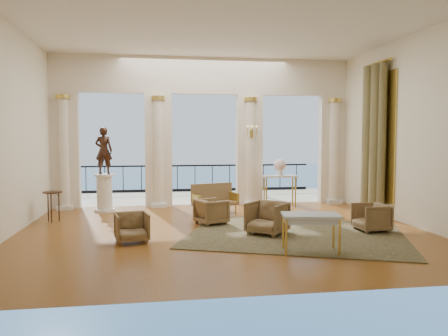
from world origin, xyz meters
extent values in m
plane|color=#4F270A|center=(0.00, 0.00, 0.00)|extent=(9.00, 9.00, 0.00)
plane|color=white|center=(0.00, -4.00, 2.25)|extent=(9.00, 0.00, 9.00)
plane|color=white|center=(-4.50, 0.00, 2.25)|extent=(0.00, 8.00, 8.00)
plane|color=white|center=(4.50, 0.00, 2.25)|extent=(0.00, 8.00, 8.00)
plane|color=white|center=(0.00, 0.00, 4.50)|extent=(9.00, 9.00, 0.00)
cube|color=#FBE9CD|center=(0.00, 3.85, 3.95)|extent=(9.00, 0.30, 1.10)
cube|color=#FBE9CD|center=(-4.10, 3.85, 1.70)|extent=(0.80, 0.30, 3.40)
cylinder|color=#FBE9CD|center=(-4.10, 3.67, 1.60)|extent=(0.28, 0.28, 3.20)
cylinder|color=gold|center=(-4.10, 3.67, 3.25)|extent=(0.40, 0.40, 0.12)
cube|color=silver|center=(-4.10, 3.67, 0.06)|extent=(0.45, 0.45, 0.12)
cube|color=#FBE9CD|center=(-1.40, 3.85, 1.70)|extent=(0.80, 0.30, 3.40)
cylinder|color=#FBE9CD|center=(-1.40, 3.67, 1.60)|extent=(0.28, 0.28, 3.20)
cylinder|color=gold|center=(-1.40, 3.67, 3.25)|extent=(0.40, 0.40, 0.12)
cube|color=silver|center=(-1.40, 3.67, 0.06)|extent=(0.45, 0.45, 0.12)
cube|color=#FBE9CD|center=(1.40, 3.85, 1.70)|extent=(0.80, 0.30, 3.40)
cylinder|color=#FBE9CD|center=(1.40, 3.67, 1.60)|extent=(0.28, 0.28, 3.20)
cylinder|color=gold|center=(1.40, 3.67, 3.25)|extent=(0.40, 0.40, 0.12)
cube|color=silver|center=(1.40, 3.67, 0.06)|extent=(0.45, 0.45, 0.12)
cube|color=#FBE9CD|center=(4.10, 3.85, 1.70)|extent=(0.80, 0.30, 3.40)
cylinder|color=#FBE9CD|center=(4.10, 3.67, 1.60)|extent=(0.28, 0.28, 3.20)
cylinder|color=gold|center=(4.10, 3.67, 3.25)|extent=(0.40, 0.40, 0.12)
cube|color=silver|center=(4.10, 3.67, 0.06)|extent=(0.45, 0.45, 0.12)
cube|color=#B6AD95|center=(0.00, 5.80, -0.05)|extent=(10.00, 3.60, 0.10)
cube|color=black|center=(0.00, 7.40, 1.00)|extent=(9.00, 0.06, 0.06)
cube|color=black|center=(0.00, 7.40, 0.05)|extent=(9.00, 0.06, 0.10)
cylinder|color=black|center=(0.00, 7.40, 0.50)|extent=(0.03, 0.03, 1.00)
cylinder|color=black|center=(-4.10, 7.40, 0.50)|extent=(0.03, 0.03, 1.00)
cylinder|color=black|center=(4.10, 7.40, 0.50)|extent=(0.03, 0.03, 1.00)
cylinder|color=#4C3823|center=(2.00, 6.60, 2.10)|extent=(0.20, 0.20, 4.20)
plane|color=#1F5A81|center=(0.00, 60.00, -6.00)|extent=(160.00, 160.00, 0.00)
cylinder|color=brown|center=(4.30, 1.05, 2.00)|extent=(0.26, 0.26, 4.00)
cylinder|color=brown|center=(4.26, 1.50, 2.00)|extent=(0.32, 0.32, 4.00)
cylinder|color=brown|center=(4.30, 1.95, 2.00)|extent=(0.26, 0.26, 4.00)
cylinder|color=gold|center=(4.35, 1.50, 4.05)|extent=(0.08, 1.40, 0.08)
cube|color=gold|center=(4.47, 1.50, 2.10)|extent=(0.04, 1.60, 3.40)
cube|color=gold|center=(1.40, 3.53, 2.20)|extent=(0.10, 0.04, 0.25)
cylinder|color=gold|center=(1.26, 3.45, 2.30)|extent=(0.02, 0.02, 0.22)
cylinder|color=gold|center=(1.40, 3.45, 2.30)|extent=(0.02, 0.02, 0.22)
cylinder|color=gold|center=(1.54, 3.45, 2.30)|extent=(0.02, 0.02, 0.22)
cube|color=#282C16|center=(1.50, -0.56, 0.01)|extent=(5.44, 4.87, 0.02)
imported|color=#4D4120|center=(-1.95, -0.69, 0.33)|extent=(0.74, 0.71, 0.65)
imported|color=#4D4120|center=(0.90, -0.42, 0.39)|extent=(1.04, 1.03, 0.78)
imported|color=#4D4120|center=(3.26, -0.48, 0.34)|extent=(0.66, 0.70, 0.69)
imported|color=#4D4120|center=(-0.16, 0.85, 0.34)|extent=(0.82, 0.85, 0.67)
cube|color=#4D4120|center=(0.13, 2.30, 0.27)|extent=(1.32, 0.85, 0.09)
cube|color=#4D4120|center=(0.05, 2.53, 0.56)|extent=(1.19, 0.45, 0.50)
cube|color=gold|center=(-0.42, 2.12, 0.44)|extent=(0.22, 0.50, 0.24)
cube|color=gold|center=(0.67, 2.48, 0.44)|extent=(0.22, 0.50, 0.24)
cylinder|color=gold|center=(-0.32, 1.95, 0.11)|extent=(0.05, 0.05, 0.23)
cylinder|color=gold|center=(0.69, 2.27, 0.11)|extent=(0.05, 0.05, 0.23)
cylinder|color=gold|center=(-0.44, 2.33, 0.11)|extent=(0.05, 0.05, 0.23)
cylinder|color=gold|center=(0.57, 2.65, 0.11)|extent=(0.05, 0.05, 0.23)
cube|color=#ADC2D5|center=(1.30, -2.00, 0.68)|extent=(1.11, 0.73, 0.05)
cylinder|color=gold|center=(0.80, -2.15, 0.33)|extent=(0.04, 0.04, 0.66)
cylinder|color=gold|center=(1.72, -2.31, 0.33)|extent=(0.04, 0.04, 0.66)
cylinder|color=gold|center=(0.88, -1.69, 0.33)|extent=(0.04, 0.04, 0.66)
cylinder|color=gold|center=(1.80, -1.85, 0.33)|extent=(0.04, 0.04, 0.66)
cylinder|color=silver|center=(-2.91, 3.06, 0.04)|extent=(0.58, 0.58, 0.08)
cylinder|color=silver|center=(-2.91, 3.06, 0.53)|extent=(0.43, 0.43, 0.93)
cylinder|color=silver|center=(-2.91, 3.06, 1.04)|extent=(0.54, 0.54, 0.06)
imported|color=#321E16|center=(-2.91, 3.06, 1.72)|extent=(0.52, 0.39, 1.31)
cube|color=silver|center=(2.20, 3.18, 0.92)|extent=(1.01, 0.41, 0.06)
cylinder|color=gold|center=(1.76, 3.03, 0.45)|extent=(0.05, 0.05, 0.90)
cylinder|color=gold|center=(2.65, 3.05, 0.45)|extent=(0.05, 0.05, 0.90)
cylinder|color=gold|center=(1.75, 3.30, 0.45)|extent=(0.05, 0.05, 0.90)
cylinder|color=gold|center=(2.64, 3.32, 0.45)|extent=(0.05, 0.05, 0.90)
cylinder|color=silver|center=(2.20, 3.18, 1.07)|extent=(0.18, 0.18, 0.23)
sphere|color=#CF959F|center=(2.20, 3.18, 1.26)|extent=(0.37, 0.37, 0.37)
cylinder|color=black|center=(-4.00, 1.71, 0.74)|extent=(0.47, 0.47, 0.03)
cylinder|color=black|center=(-3.87, 1.78, 0.36)|extent=(0.03, 0.03, 0.73)
cylinder|color=black|center=(-4.13, 1.79, 0.36)|extent=(0.03, 0.03, 0.73)
cylinder|color=black|center=(-4.00, 1.56, 0.36)|extent=(0.03, 0.03, 0.73)
camera|label=1|loc=(-1.42, -9.47, 2.09)|focal=35.00mm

